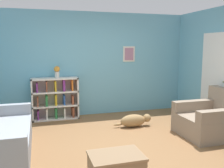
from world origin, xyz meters
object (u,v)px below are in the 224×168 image
at_px(coffee_table, 116,168).
at_px(vase, 57,71).
at_px(bookshelf, 56,99).
at_px(dog, 135,120).
at_px(recliner_chair, 211,120).

height_order(coffee_table, vase, vase).
relative_size(bookshelf, dog, 1.29).
bearing_deg(dog, bookshelf, 145.08).
bearing_deg(coffee_table, recliner_chair, 26.13).
relative_size(bookshelf, recliner_chair, 1.03).
distance_m(coffee_table, dog, 2.33).
distance_m(bookshelf, vase, 0.68).
xyz_separation_m(dog, vase, (-1.55, 1.10, 1.02)).
relative_size(dog, vase, 3.06).
distance_m(bookshelf, recliner_chair, 3.51).
xyz_separation_m(recliner_chair, vase, (-2.80, 2.01, 0.85)).
bearing_deg(bookshelf, recliner_chair, -35.48).
bearing_deg(bookshelf, vase, -22.65).
relative_size(bookshelf, vase, 3.93).
bearing_deg(bookshelf, dog, -34.92).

